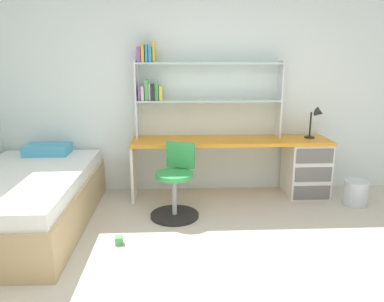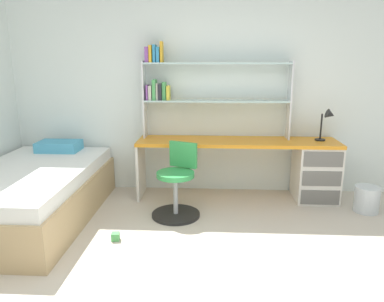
{
  "view_description": "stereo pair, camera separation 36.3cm",
  "coord_description": "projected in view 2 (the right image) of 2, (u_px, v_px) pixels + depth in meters",
  "views": [
    {
      "loc": [
        -0.3,
        -2.01,
        1.63
      ],
      "look_at": [
        -0.13,
        1.52,
        0.76
      ],
      "focal_mm": 34.05,
      "sensor_mm": 36.0,
      "label": 1
    },
    {
      "loc": [
        0.06,
        -2.01,
        1.63
      ],
      "look_at": [
        -0.13,
        1.52,
        0.76
      ],
      "focal_mm": 34.05,
      "sensor_mm": 36.0,
      "label": 2
    }
  ],
  "objects": [
    {
      "name": "room_shell",
      "position": [
        68.0,
        97.0,
        3.31
      ],
      "size": [
        5.85,
        6.03,
        2.62
      ],
      "color": "silver",
      "rests_on": "ground_plane"
    },
    {
      "name": "waste_bin",
      "position": [
        367.0,
        199.0,
        4.03
      ],
      "size": [
        0.27,
        0.27,
        0.29
      ],
      "primitive_type": "cylinder",
      "color": "silver",
      "rests_on": "ground_plane"
    },
    {
      "name": "desk",
      "position": [
        291.0,
        165.0,
        4.35
      ],
      "size": [
        2.37,
        0.53,
        0.72
      ],
      "color": "orange",
      "rests_on": "ground_plane"
    },
    {
      "name": "desk_lamp",
      "position": [
        328.0,
        120.0,
        4.21
      ],
      "size": [
        0.2,
        0.17,
        0.38
      ],
      "color": "black",
      "rests_on": "desk"
    },
    {
      "name": "swivel_chair",
      "position": [
        177.0,
        188.0,
        3.9
      ],
      "size": [
        0.52,
        0.52,
        0.78
      ],
      "color": "black",
      "rests_on": "ground_plane"
    },
    {
      "name": "toy_block_green_2",
      "position": [
        115.0,
        237.0,
        3.4
      ],
      "size": [
        0.08,
        0.08,
        0.07
      ],
      "primitive_type": "cube",
      "rotation": [
        0.0,
        0.0,
        1.69
      ],
      "color": "#479E51",
      "rests_on": "ground_plane"
    },
    {
      "name": "bed_platform",
      "position": [
        32.0,
        194.0,
        3.81
      ],
      "size": [
        1.2,
        2.05,
        0.67
      ],
      "color": "tan",
      "rests_on": "ground_plane"
    },
    {
      "name": "bookshelf_hutch",
      "position": [
        195.0,
        84.0,
        4.32
      ],
      "size": [
        1.75,
        0.22,
        1.13
      ],
      "color": "silver",
      "rests_on": "desk"
    }
  ]
}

